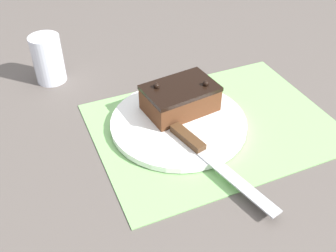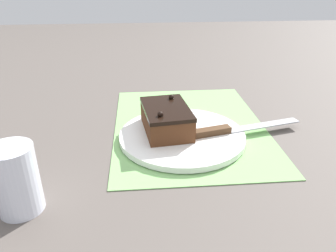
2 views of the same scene
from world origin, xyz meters
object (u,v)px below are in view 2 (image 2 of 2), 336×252
(serving_knife, at_px, (230,129))
(drinking_glass, at_px, (16,180))
(chocolate_cake, at_px, (166,119))
(cake_plate, at_px, (182,136))

(serving_knife, bearing_deg, drinking_glass, -75.97)
(chocolate_cake, distance_m, drinking_glass, 0.32)
(cake_plate, relative_size, chocolate_cake, 1.77)
(chocolate_cake, xyz_separation_m, drinking_glass, (-0.21, 0.24, 0.01))
(serving_knife, height_order, drinking_glass, drinking_glass)
(chocolate_cake, relative_size, drinking_glass, 1.39)
(chocolate_cake, relative_size, serving_knife, 0.60)
(chocolate_cake, distance_m, serving_knife, 0.14)
(chocolate_cake, xyz_separation_m, serving_knife, (-0.02, -0.13, -0.02))
(drinking_glass, bearing_deg, serving_knife, -62.41)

